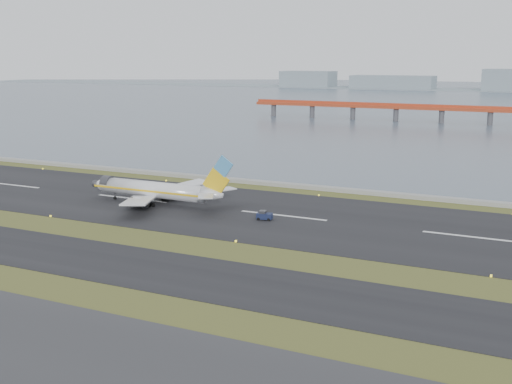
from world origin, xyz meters
The scene contains 8 objects.
ground centered at (0.00, 0.00, 0.00)m, with size 1000.00×1000.00×0.00m, color #3A4C1B.
taxiway_strip centered at (0.00, -12.00, 0.05)m, with size 1000.00×18.00×0.10m, color black.
runway_strip centered at (0.00, 30.00, 0.05)m, with size 1000.00×45.00×0.10m, color black.
seawall centered at (0.00, 60.00, 0.50)m, with size 1000.00×2.50×1.00m, color gray.
bay_water centered at (0.00, 460.00, 0.00)m, with size 1400.00×800.00×1.30m, color #434F60.
red_pier centered at (20.00, 250.00, 7.28)m, with size 260.00×5.00×10.20m.
airliner centered at (-30.66, 27.41, 3.46)m, with size 38.52×32.89×12.80m.
pushback_tug centered at (-2.22, 24.95, 1.00)m, with size 3.49×2.39×2.07m.
Camera 1 is at (52.82, -94.56, 33.78)m, focal length 45.00 mm.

